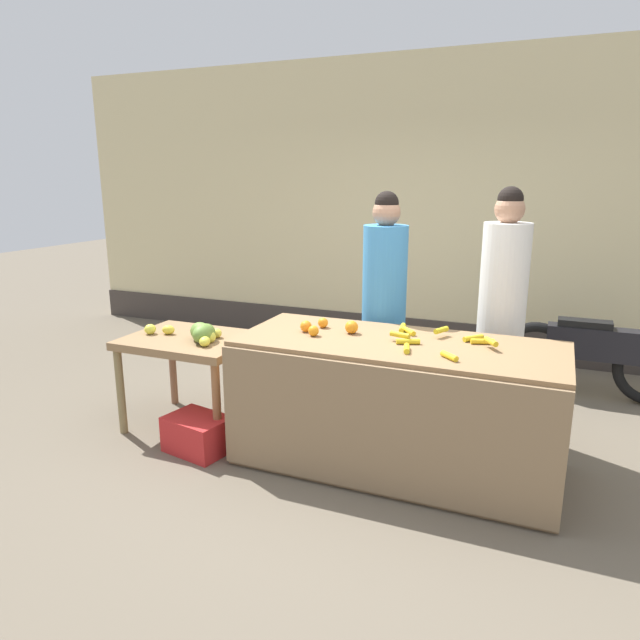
# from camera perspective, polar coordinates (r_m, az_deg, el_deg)

# --- Properties ---
(ground_plane) EXTENTS (24.00, 24.00, 0.00)m
(ground_plane) POSITION_cam_1_polar(r_m,az_deg,el_deg) (4.18, 2.58, -13.22)
(ground_plane) COLOR #665B4C
(market_wall_back) EXTENTS (9.11, 0.23, 3.18)m
(market_wall_back) POSITION_cam_1_polar(r_m,az_deg,el_deg) (6.44, 11.52, 10.62)
(market_wall_back) COLOR beige
(market_wall_back) RESTS_ON ground
(fruit_stall_counter) EXTENTS (2.11, 0.89, 0.88)m
(fruit_stall_counter) POSITION_cam_1_polar(r_m,az_deg,el_deg) (3.89, 7.57, -8.40)
(fruit_stall_counter) COLOR olive
(fruit_stall_counter) RESTS_ON ground
(side_table_wooden) EXTENTS (0.95, 0.74, 0.73)m
(side_table_wooden) POSITION_cam_1_polar(r_m,az_deg,el_deg) (4.51, -12.79, -2.85)
(side_table_wooden) COLOR olive
(side_table_wooden) RESTS_ON ground
(banana_bunch_pile) EXTENTS (0.70, 0.66, 0.07)m
(banana_bunch_pile) POSITION_cam_1_polar(r_m,az_deg,el_deg) (3.77, 11.38, -1.82)
(banana_bunch_pile) COLOR gold
(banana_bunch_pile) RESTS_ON fruit_stall_counter
(orange_pile) EXTENTS (0.39, 0.30, 0.09)m
(orange_pile) POSITION_cam_1_polar(r_m,az_deg,el_deg) (3.93, 0.73, -0.68)
(orange_pile) COLOR orange
(orange_pile) RESTS_ON fruit_stall_counter
(mango_papaya_pile) EXTENTS (0.69, 0.34, 0.14)m
(mango_papaya_pile) POSITION_cam_1_polar(r_m,az_deg,el_deg) (4.35, -11.95, -1.27)
(mango_papaya_pile) COLOR #D8CF3F
(mango_papaya_pile) RESTS_ON side_table_wooden
(vendor_woman_blue_shirt) EXTENTS (0.34, 0.34, 1.82)m
(vendor_woman_blue_shirt) POSITION_cam_1_polar(r_m,az_deg,el_deg) (4.46, 6.38, 1.04)
(vendor_woman_blue_shirt) COLOR #33333D
(vendor_woman_blue_shirt) RESTS_ON ground
(vendor_woman_white_shirt) EXTENTS (0.34, 0.34, 1.86)m
(vendor_woman_white_shirt) POSITION_cam_1_polar(r_m,az_deg,el_deg) (4.40, 17.62, 0.53)
(vendor_woman_white_shirt) COLOR #33333D
(vendor_woman_white_shirt) RESTS_ON ground
(parked_motorcycle) EXTENTS (1.60, 0.18, 0.88)m
(parked_motorcycle) POSITION_cam_1_polar(r_m,az_deg,el_deg) (5.57, 25.62, -3.13)
(parked_motorcycle) COLOR black
(parked_motorcycle) RESTS_ON ground
(produce_crate) EXTENTS (0.49, 0.40, 0.26)m
(produce_crate) POSITION_cam_1_polar(r_m,az_deg,el_deg) (4.26, -12.07, -11.05)
(produce_crate) COLOR red
(produce_crate) RESTS_ON ground
(produce_sack) EXTENTS (0.30, 0.36, 0.58)m
(produce_sack) POSITION_cam_1_polar(r_m,az_deg,el_deg) (4.89, -0.47, -5.34)
(produce_sack) COLOR maroon
(produce_sack) RESTS_ON ground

